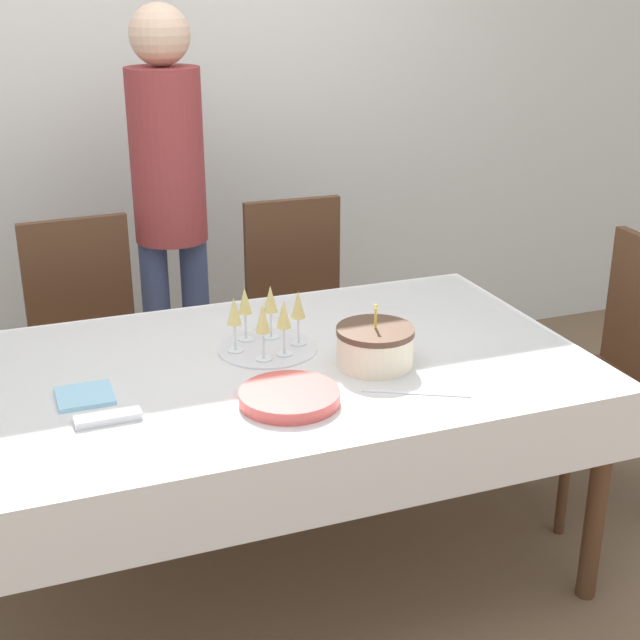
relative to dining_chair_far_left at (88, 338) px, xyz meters
The scene contains 13 objects.
ground_plane 1.11m from the dining_chair_far_left, 64.04° to the right, with size 12.00×12.00×0.00m, color brown.
wall_back 1.19m from the dining_chair_far_left, 60.35° to the left, with size 8.00×0.05×2.70m.
dining_table 0.98m from the dining_chair_far_left, 64.04° to the right, with size 1.90×1.11×0.72m.
dining_chair_far_left is the anchor object (origin of this frame).
dining_chair_far_right 0.85m from the dining_chair_far_left, ahead, with size 0.43×0.43×0.96m.
dining_chair_right_end 1.91m from the dining_chair_far_left, 27.44° to the right, with size 0.45×0.45×0.96m.
birthday_cake 1.26m from the dining_chair_far_left, 54.08° to the right, with size 0.23×0.23×0.19m.
champagne_tray 0.94m from the dining_chair_far_left, 59.22° to the right, with size 0.31×0.31×0.18m.
plate_stack_main 1.23m from the dining_chair_far_left, 70.38° to the right, with size 0.27×0.27×0.03m.
cake_knife 1.44m from the dining_chair_far_left, 58.22° to the right, with size 0.27×0.16×0.00m.
fork_pile 1.10m from the dining_chair_far_left, 93.41° to the right, with size 0.17×0.06×0.02m.
napkin_pile 0.95m from the dining_chair_far_left, 96.42° to the right, with size 0.15×0.15×0.01m.
person_standing 0.65m from the dining_chair_far_left, 24.64° to the left, with size 0.28×0.28×1.71m.
Camera 1 is at (-0.70, -2.31, 1.80)m, focal length 50.00 mm.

